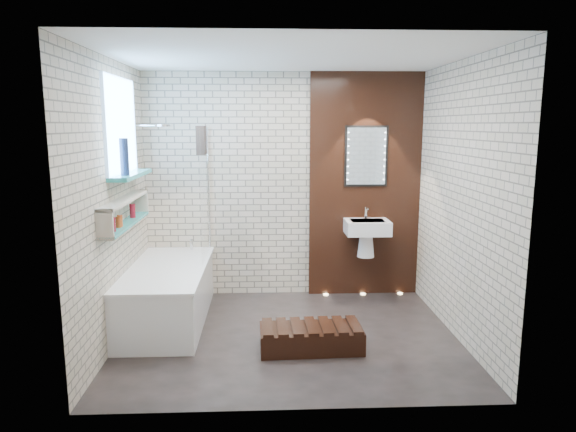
{
  "coord_description": "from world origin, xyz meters",
  "views": [
    {
      "loc": [
        -0.21,
        -4.67,
        2.01
      ],
      "look_at": [
        0.0,
        0.15,
        1.15
      ],
      "focal_mm": 32.12,
      "sensor_mm": 36.0,
      "label": 1
    }
  ],
  "objects_px": {
    "bathtub": "(168,294)",
    "washbasin": "(367,232)",
    "bath_screen": "(205,193)",
    "led_mirror": "(366,156)",
    "walnut_step": "(311,338)"
  },
  "relations": [
    {
      "from": "bathtub",
      "to": "washbasin",
      "type": "relative_size",
      "value": 3.0
    },
    {
      "from": "bath_screen",
      "to": "led_mirror",
      "type": "relative_size",
      "value": 2.0
    },
    {
      "from": "washbasin",
      "to": "bathtub",
      "type": "bearing_deg",
      "value": -163.99
    },
    {
      "from": "led_mirror",
      "to": "walnut_step",
      "type": "height_order",
      "value": "led_mirror"
    },
    {
      "from": "bath_screen",
      "to": "bathtub",
      "type": "bearing_deg",
      "value": -128.9
    },
    {
      "from": "bathtub",
      "to": "led_mirror",
      "type": "distance_m",
      "value": 2.68
    },
    {
      "from": "washbasin",
      "to": "led_mirror",
      "type": "xyz_separation_m",
      "value": [
        0.0,
        0.16,
        0.86
      ]
    },
    {
      "from": "bathtub",
      "to": "led_mirror",
      "type": "xyz_separation_m",
      "value": [
        2.17,
        0.78,
        1.36
      ]
    },
    {
      "from": "bathtub",
      "to": "bath_screen",
      "type": "bearing_deg",
      "value": 51.1
    },
    {
      "from": "led_mirror",
      "to": "washbasin",
      "type": "bearing_deg",
      "value": -90.0
    },
    {
      "from": "bathtub",
      "to": "led_mirror",
      "type": "relative_size",
      "value": 2.49
    },
    {
      "from": "bath_screen",
      "to": "walnut_step",
      "type": "height_order",
      "value": "bath_screen"
    },
    {
      "from": "bathtub",
      "to": "walnut_step",
      "type": "relative_size",
      "value": 1.9
    },
    {
      "from": "bathtub",
      "to": "bath_screen",
      "type": "relative_size",
      "value": 1.24
    },
    {
      "from": "bath_screen",
      "to": "walnut_step",
      "type": "relative_size",
      "value": 1.53
    }
  ]
}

